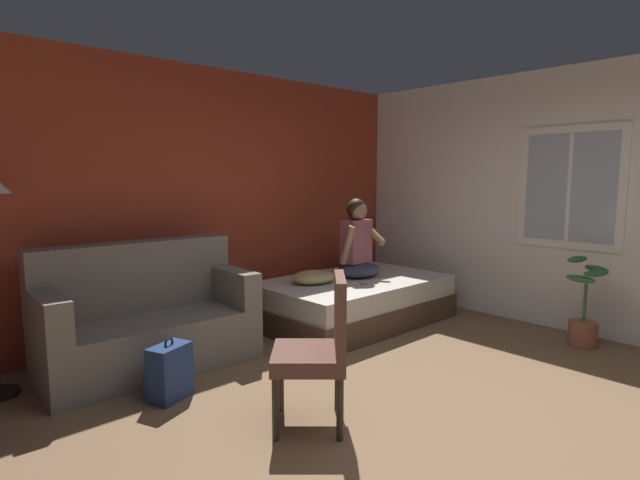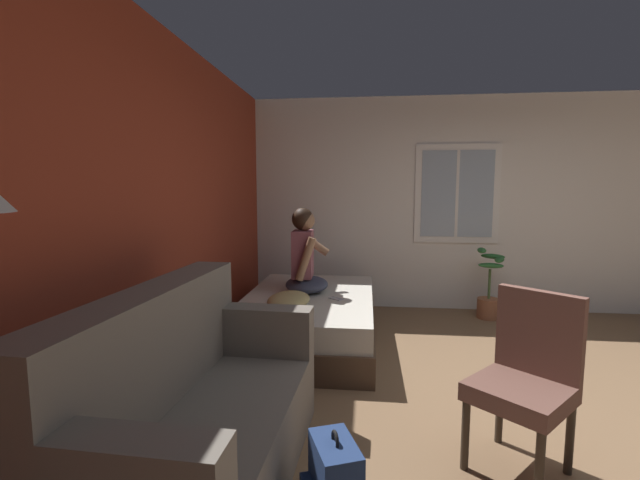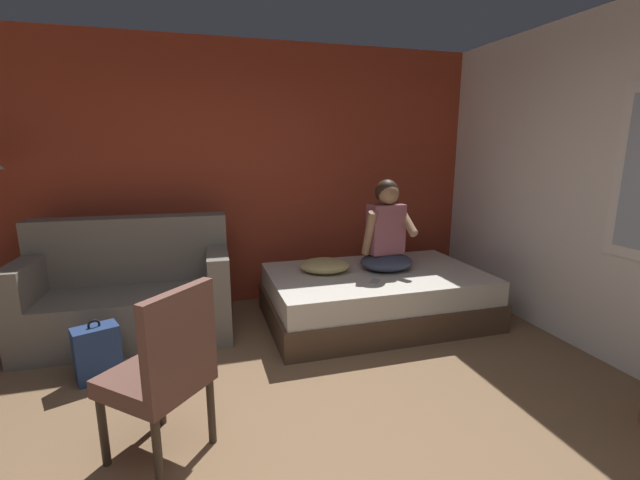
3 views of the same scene
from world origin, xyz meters
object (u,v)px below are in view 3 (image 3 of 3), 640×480
person_seated (386,234)px  bed (375,296)px  throw_pillow (325,266)px  side_chair (164,368)px  cell_phone (375,281)px  couch (131,293)px  backpack (97,353)px

person_seated → bed: bearing=-153.5°
throw_pillow → side_chair: bearing=-130.9°
side_chair → cell_phone: side_chair is taller
couch → side_chair: 1.79m
bed → cell_phone: size_ratio=14.47×
side_chair → backpack: 1.20m
backpack → throw_pillow: throw_pillow is taller
couch → person_seated: (2.35, -0.23, 0.44)m
backpack → cell_phone: (2.24, 0.15, 0.29)m
bed → couch: 2.25m
backpack → couch: bearing=77.6°
bed → person_seated: (0.12, 0.06, 0.60)m
couch → cell_phone: 2.16m
bed → cell_phone: bearing=-116.5°
person_seated → side_chair: bearing=-142.5°
person_seated → backpack: person_seated is taller
couch → backpack: size_ratio=3.78×
bed → backpack: size_ratio=4.55×
person_seated → cell_phone: size_ratio=6.08×
person_seated → backpack: 2.63m
couch → side_chair: (0.38, -1.74, 0.14)m
cell_phone → person_seated: bearing=-89.3°
side_chair → person_seated: 2.50m
couch → backpack: couch is taller
couch → cell_phone: size_ratio=12.03×
throw_pillow → person_seated: bearing=-5.6°
couch → throw_pillow: size_ratio=3.61×
bed → side_chair: 2.36m
couch → cell_phone: bearing=-15.3°
throw_pillow → cell_phone: (0.34, -0.40, -0.07)m
couch → person_seated: 2.40m
backpack → bed: bearing=10.3°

